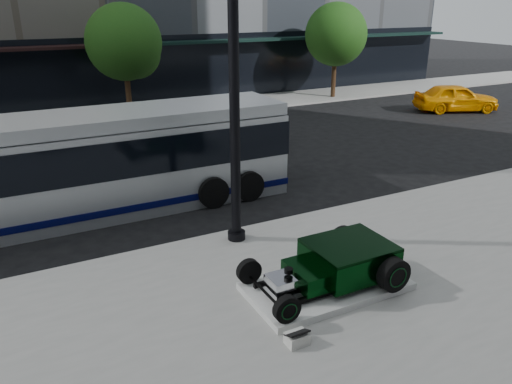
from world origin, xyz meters
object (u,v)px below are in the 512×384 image
hot_rod (340,262)px  lamppost (234,90)px  transit_bus (85,165)px  yellow_taxi (456,98)px  white_sedan (235,134)px

hot_rod → lamppost: size_ratio=0.39×
transit_bus → yellow_taxi: 21.64m
hot_rod → transit_bus: (-3.98, 6.85, 0.79)m
lamppost → white_sedan: bearing=65.1°
hot_rod → yellow_taxi: (16.97, 12.20, 0.07)m
white_sedan → yellow_taxi: (14.44, 1.53, 0.01)m
yellow_taxi → lamppost: bearing=139.9°
transit_bus → white_sedan: size_ratio=2.32×
yellow_taxi → white_sedan: bearing=119.0°
transit_bus → lamppost: bearing=-51.8°
hot_rod → white_sedan: size_ratio=0.62×
transit_bus → white_sedan: 7.59m
white_sedan → yellow_taxi: 14.52m
hot_rod → lamppost: lamppost is taller
white_sedan → lamppost: bearing=134.9°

